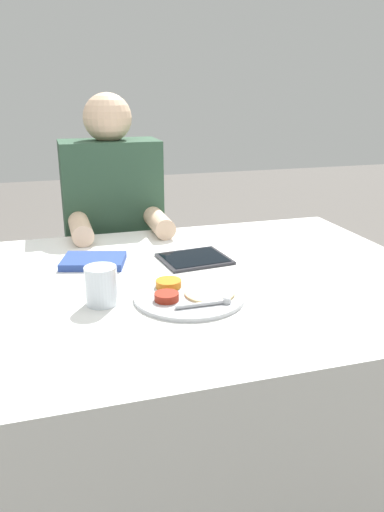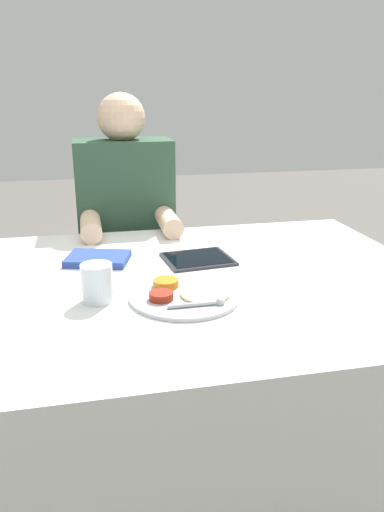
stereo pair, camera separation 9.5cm
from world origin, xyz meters
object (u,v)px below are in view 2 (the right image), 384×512
at_px(red_notebook, 98,259).
at_px(tablet_device, 198,259).
at_px(drinking_glass, 97,283).
at_px(person_diner, 128,265).
at_px(thali_tray, 184,295).

xyz_separation_m(red_notebook, tablet_device, (0.29, -0.05, -0.00)).
distance_m(red_notebook, drinking_glass, 0.28).
relative_size(tablet_device, drinking_glass, 2.26).
distance_m(person_diner, drinking_glass, 0.79).
relative_size(red_notebook, drinking_glass, 2.20).
bearing_deg(person_diner, thali_tray, -84.67).
xyz_separation_m(person_diner, drinking_glass, (-0.13, -0.75, 0.23)).
bearing_deg(drinking_glass, red_notebook, 87.97).
relative_size(thali_tray, drinking_glass, 2.91).
bearing_deg(drinking_glass, tablet_device, 38.48).
bearing_deg(red_notebook, tablet_device, -9.30).
distance_m(red_notebook, tablet_device, 0.29).
bearing_deg(tablet_device, person_diner, 107.92).
height_order(thali_tray, tablet_device, thali_tray).
xyz_separation_m(tablet_device, person_diner, (-0.17, 0.51, -0.18)).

